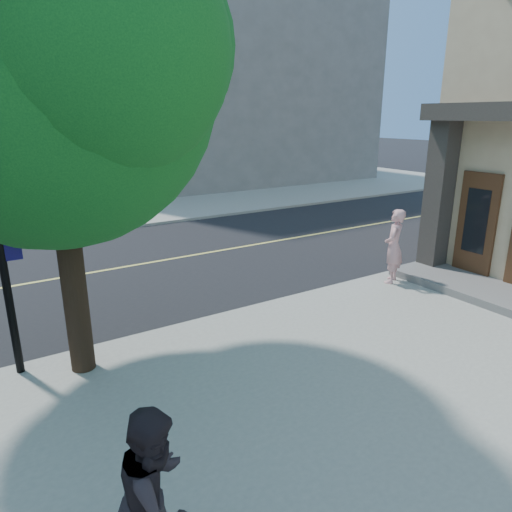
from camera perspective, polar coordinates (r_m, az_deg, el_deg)
ground at (r=9.03m, az=-24.64°, el=-11.96°), size 140.00×140.00×0.00m
road_ew at (r=13.18m, az=-27.65°, el=-3.30°), size 140.00×9.00×0.01m
sidewalk_ne at (r=33.00m, az=-6.85°, el=9.77°), size 29.00×25.00×0.12m
filler_ne at (r=33.55m, az=-6.88°, el=21.97°), size 18.00×16.00×14.00m
man_on_phone at (r=11.86m, az=16.68°, el=1.16°), size 0.81×0.74×1.85m
pedestrian at (r=4.52m, az=-12.00°, el=-27.34°), size 1.07×1.09×1.77m
street_tree at (r=7.47m, az=-23.75°, el=23.31°), size 5.84×5.31×7.76m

